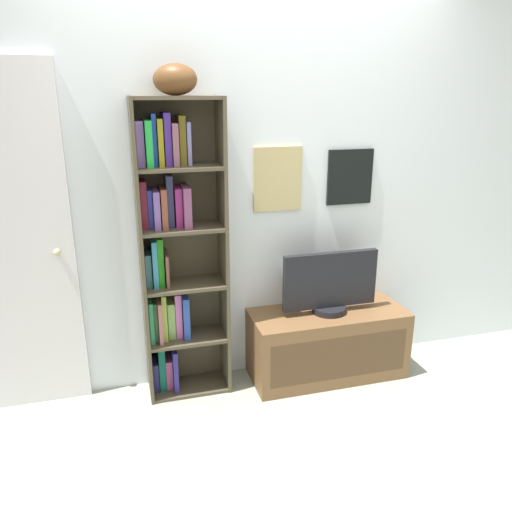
# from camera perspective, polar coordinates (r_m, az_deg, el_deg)

# --- Properties ---
(ground) EXTENTS (5.20, 5.20, 0.04)m
(ground) POSITION_cam_1_polar(r_m,az_deg,el_deg) (2.76, 6.49, -24.00)
(ground) COLOR gray
(back_wall) EXTENTS (4.80, 0.08, 2.58)m
(back_wall) POSITION_cam_1_polar(r_m,az_deg,el_deg) (3.16, -0.27, 8.43)
(back_wall) COLOR silver
(back_wall) RESTS_ON ground
(bookshelf) EXTENTS (0.50, 0.26, 1.80)m
(bookshelf) POSITION_cam_1_polar(r_m,az_deg,el_deg) (3.03, -9.29, 0.62)
(bookshelf) COLOR #4B4230
(bookshelf) RESTS_ON ground
(football) EXTENTS (0.29, 0.26, 0.16)m
(football) POSITION_cam_1_polar(r_m,az_deg,el_deg) (2.87, -9.13, 19.07)
(football) COLOR brown
(football) RESTS_ON bookshelf
(tv_stand) EXTENTS (1.02, 0.41, 0.46)m
(tv_stand) POSITION_cam_1_polar(r_m,az_deg,el_deg) (3.44, 8.05, -9.73)
(tv_stand) COLOR brown
(tv_stand) RESTS_ON ground
(television) EXTENTS (0.63, 0.22, 0.41)m
(television) POSITION_cam_1_polar(r_m,az_deg,el_deg) (3.27, 8.37, -3.14)
(television) COLOR black
(television) RESTS_ON tv_stand
(door) EXTENTS (0.78, 0.09, 2.00)m
(door) POSITION_cam_1_polar(r_m,az_deg,el_deg) (3.14, -26.91, 0.81)
(door) COLOR silver
(door) RESTS_ON ground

